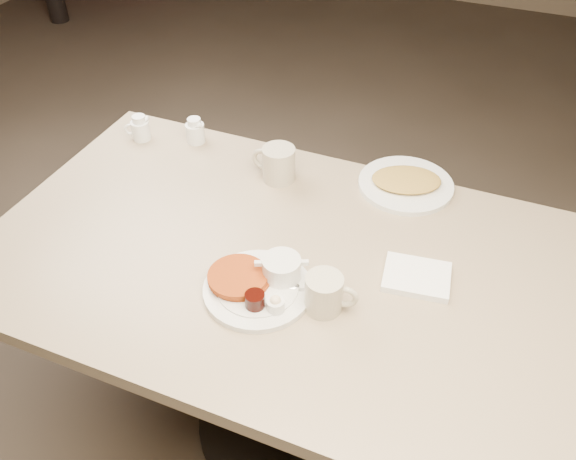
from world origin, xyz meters
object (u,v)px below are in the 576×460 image
at_px(main_plate, 260,282).
at_px(creamer_left, 140,129).
at_px(hash_plate, 406,183).
at_px(coffee_mug_near, 325,293).
at_px(diner_table, 285,303).
at_px(coffee_mug_far, 278,164).
at_px(creamer_right, 195,131).

relative_size(main_plate, creamer_left, 4.14).
bearing_deg(creamer_left, main_plate, -36.26).
bearing_deg(hash_plate, main_plate, -112.72).
bearing_deg(hash_plate, coffee_mug_near, -96.55).
xyz_separation_m(main_plate, creamer_left, (-0.61, 0.44, 0.01)).
xyz_separation_m(creamer_left, hash_plate, (0.82, 0.07, -0.02)).
height_order(diner_table, coffee_mug_near, coffee_mug_near).
height_order(coffee_mug_far, creamer_left, coffee_mug_far).
distance_m(creamer_left, creamer_right, 0.17).
relative_size(coffee_mug_near, creamer_left, 1.57).
height_order(main_plate, coffee_mug_far, coffee_mug_far).
relative_size(creamer_right, hash_plate, 0.24).
xyz_separation_m(diner_table, coffee_mug_far, (-0.14, 0.29, 0.22)).
relative_size(main_plate, coffee_mug_near, 2.64).
bearing_deg(diner_table, creamer_right, 140.58).
xyz_separation_m(coffee_mug_far, creamer_right, (-0.31, 0.08, -0.01)).
bearing_deg(hash_plate, creamer_left, -175.22).
relative_size(coffee_mug_far, creamer_left, 1.69).
bearing_deg(creamer_left, coffee_mug_far, -3.64).
distance_m(coffee_mug_near, coffee_mug_far, 0.50).
xyz_separation_m(main_plate, coffee_mug_far, (-0.13, 0.41, 0.03)).
xyz_separation_m(diner_table, coffee_mug_near, (0.14, -0.12, 0.22)).
bearing_deg(coffee_mug_far, creamer_right, 165.30).
bearing_deg(diner_table, coffee_mug_near, -39.20).
relative_size(creamer_left, creamer_right, 1.00).
height_order(creamer_left, creamer_right, same).
bearing_deg(creamer_left, creamer_right, 17.41).
bearing_deg(coffee_mug_near, creamer_left, 149.99).
height_order(coffee_mug_far, creamer_right, coffee_mug_far).
height_order(diner_table, hash_plate, hash_plate).
distance_m(diner_table, main_plate, 0.23).
height_order(coffee_mug_near, creamer_right, coffee_mug_near).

